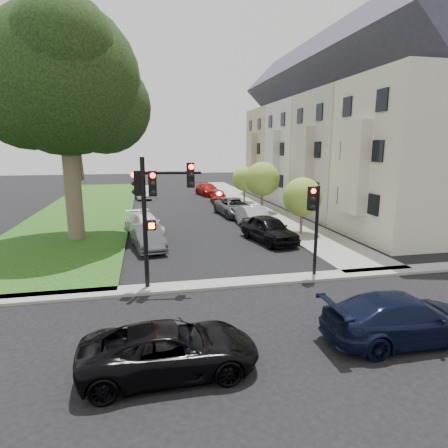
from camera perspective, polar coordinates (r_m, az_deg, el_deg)
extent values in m
plane|color=black|center=(14.39, 4.18, -11.85)|extent=(140.00, 140.00, 0.00)
cube|color=#0D350B|center=(37.48, -19.84, 2.32)|extent=(8.00, 44.00, 0.12)
cube|color=gray|center=(38.54, 4.03, 3.24)|extent=(3.50, 44.00, 0.12)
cube|color=gray|center=(16.16, 2.21, -8.89)|extent=(60.00, 1.00, 0.12)
cube|color=#B4B3AA|center=(26.27, 26.60, 8.89)|extent=(7.00, 7.40, 10.00)
cube|color=#35323F|center=(27.10, 28.19, 24.82)|extent=(7.00, 7.55, 7.00)
cube|color=#B4B3AA|center=(24.10, 19.21, 8.13)|extent=(0.70, 2.20, 5.50)
cube|color=black|center=(24.23, 19.99, 10.46)|extent=(0.08, 3.60, 6.00)
cube|color=#AFA396|center=(32.50, 18.35, 9.85)|extent=(7.00, 7.40, 10.00)
cube|color=#35323F|center=(33.17, 19.25, 22.84)|extent=(7.00, 7.55, 7.00)
cube|color=#AFA396|center=(30.78, 11.99, 9.18)|extent=(0.70, 2.20, 5.50)
cube|color=black|center=(30.87, 12.59, 11.02)|extent=(0.08, 3.60, 6.00)
cube|color=beige|center=(39.18, 12.80, 10.38)|extent=(7.00, 7.40, 10.00)
cube|color=#35323F|center=(39.74, 13.33, 21.21)|extent=(7.00, 7.55, 7.00)
cube|color=beige|center=(37.76, 7.37, 9.77)|extent=(0.70, 2.20, 5.50)
cube|color=black|center=(37.84, 7.85, 11.27)|extent=(0.08, 3.60, 6.00)
cube|color=tan|center=(46.11, 8.89, 10.69)|extent=(7.00, 7.40, 10.00)
cube|color=#35323F|center=(46.59, 9.20, 19.92)|extent=(7.00, 7.55, 7.00)
cube|color=tan|center=(44.91, 4.19, 10.14)|extent=(0.70, 2.20, 5.50)
cube|color=black|center=(44.98, 4.59, 11.41)|extent=(0.08, 3.60, 6.00)
cylinder|color=brown|center=(24.66, -22.08, 5.95)|extent=(1.00, 1.00, 7.25)
sphere|color=black|center=(24.85, -23.19, 19.57)|extent=(8.70, 8.70, 8.70)
sphere|color=black|center=(25.31, -17.91, 16.66)|extent=(5.80, 5.80, 5.80)
sphere|color=black|center=(24.68, -27.53, 17.13)|extent=(6.16, 6.16, 6.16)
sphere|color=black|center=(23.27, -23.21, 23.58)|extent=(5.44, 5.44, 5.44)
sphere|color=black|center=(26.92, -24.86, 22.69)|extent=(5.08, 5.08, 5.08)
cylinder|color=brown|center=(25.06, 11.68, 0.36)|extent=(0.18, 0.18, 1.81)
sphere|color=olive|center=(24.80, 11.84, 4.05)|extent=(2.54, 2.54, 2.54)
cylinder|color=brown|center=(32.92, 5.80, 3.51)|extent=(0.21, 0.21, 2.12)
sphere|color=olive|center=(32.70, 5.87, 6.82)|extent=(2.97, 2.97, 2.97)
cylinder|color=brown|center=(38.69, 3.10, 4.52)|extent=(0.18, 0.18, 1.77)
sphere|color=olive|center=(38.52, 3.12, 6.87)|extent=(2.48, 2.48, 2.48)
cylinder|color=black|center=(15.18, -11.96, -0.20)|extent=(0.20, 0.20, 5.36)
cylinder|color=black|center=(14.93, -7.91, 7.75)|extent=(2.27, 0.36, 0.12)
cube|color=black|center=(14.93, -10.84, 6.06)|extent=(0.34, 0.30, 0.98)
cube|color=black|center=(15.01, -5.12, 7.44)|extent=(0.34, 0.30, 0.98)
cube|color=black|center=(15.19, -13.01, 6.06)|extent=(0.30, 0.34, 0.98)
sphere|color=#FF0C05|center=(14.75, -10.87, 7.28)|extent=(0.21, 0.21, 0.21)
sphere|color=black|center=(14.81, -10.77, 4.74)|extent=(0.21, 0.21, 0.21)
cube|color=black|center=(15.18, -10.99, -0.16)|extent=(0.39, 0.29, 0.39)
cube|color=#FF5905|center=(15.04, -10.98, -0.27)|extent=(0.23, 0.03, 0.23)
cylinder|color=black|center=(16.95, 13.87, -1.24)|extent=(0.18, 0.18, 4.09)
cube|color=black|center=(16.57, 13.29, 3.80)|extent=(0.37, 0.34, 1.02)
sphere|color=#FF0C05|center=(16.39, 13.58, 4.91)|extent=(0.22, 0.22, 0.22)
imported|color=black|center=(10.25, -8.20, -18.34)|extent=(4.65, 2.25, 1.27)
imported|color=black|center=(12.74, 25.70, -12.77)|extent=(4.96, 2.02, 1.44)
imported|color=black|center=(23.00, 6.84, -0.75)|extent=(2.85, 5.02, 1.61)
imported|color=#999BA0|center=(26.89, 4.63, 1.02)|extent=(1.76, 4.66, 1.52)
imported|color=#3F4247|center=(31.50, 1.68, 2.60)|extent=(3.00, 5.55, 1.48)
imported|color=maroon|center=(38.99, -0.84, 4.26)|extent=(1.89, 4.01, 1.32)
imported|color=maroon|center=(44.82, -2.49, 5.28)|extent=(2.86, 5.12, 1.40)
imported|color=#3F4247|center=(21.72, -11.55, -1.97)|extent=(2.14, 4.37, 1.38)
imported|color=silver|center=(25.31, -12.15, -0.03)|extent=(2.88, 5.12, 1.40)
imported|color=silver|center=(42.86, -12.17, 4.75)|extent=(1.89, 4.47, 1.44)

